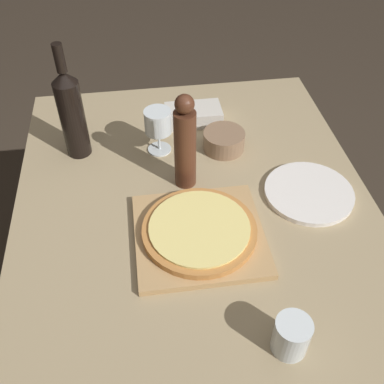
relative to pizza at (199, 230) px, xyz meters
name	(u,v)px	position (x,y,z in m)	size (l,w,h in m)	color
ground_plane	(196,352)	(0.01, 0.08, -0.81)	(12.00, 12.00, 0.00)	#382D23
dining_table	(197,239)	(0.01, 0.08, -0.13)	(0.98, 1.30, 0.78)	#9E8966
cutting_board	(199,235)	(0.00, 0.00, -0.02)	(0.32, 0.31, 0.02)	tan
pizza	(199,230)	(0.00, 0.00, 0.00)	(0.29, 0.29, 0.02)	#BC7A3D
wine_bottle	(71,113)	(-0.31, 0.39, 0.11)	(0.07, 0.07, 0.35)	black
pepper_mill	(185,144)	(-0.01, 0.21, 0.11)	(0.06, 0.06, 0.29)	#4C2819
wine_glass	(158,123)	(-0.07, 0.37, 0.07)	(0.08, 0.08, 0.14)	silver
small_bowl	(224,141)	(0.13, 0.35, 0.00)	(0.13, 0.13, 0.06)	#84664C
drinking_tumbler	(291,336)	(0.14, -0.32, 0.01)	(0.08, 0.08, 0.09)	silver
dinner_plate	(309,192)	(0.33, 0.11, -0.02)	(0.25, 0.25, 0.01)	white
food_container	(193,115)	(0.06, 0.50, 0.00)	(0.18, 0.10, 0.05)	beige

